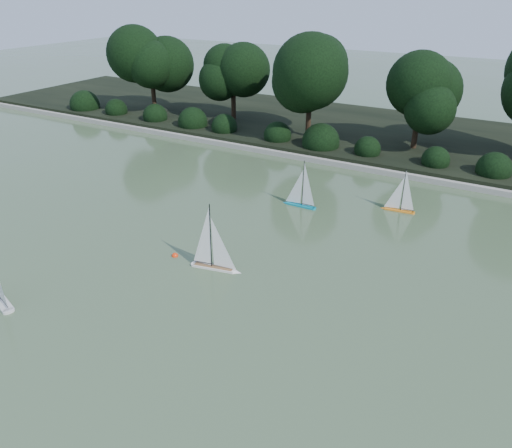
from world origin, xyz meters
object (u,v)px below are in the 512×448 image
Objects in this scene: sailboat_orange at (397,204)px; sailboat_teal at (298,198)px; race_buoy at (175,256)px; sailboat_white_b at (217,259)px.

sailboat_teal is (-2.54, -1.06, 0.02)m from sailboat_orange.
sailboat_teal is 9.38× the size of race_buoy.
sailboat_teal is at bearing 89.22° from sailboat_white_b.
race_buoy is at bearing -179.71° from sailboat_white_b.
sailboat_white_b is 1.14× the size of sailboat_teal.
sailboat_orange is 2.76m from sailboat_teal.
sailboat_white_b is 1.22m from race_buoy.
race_buoy is (-1.19, -0.01, -0.26)m from sailboat_white_b.
race_buoy is (-3.79, -5.13, -0.21)m from sailboat_orange.
sailboat_teal is at bearing 72.92° from race_buoy.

